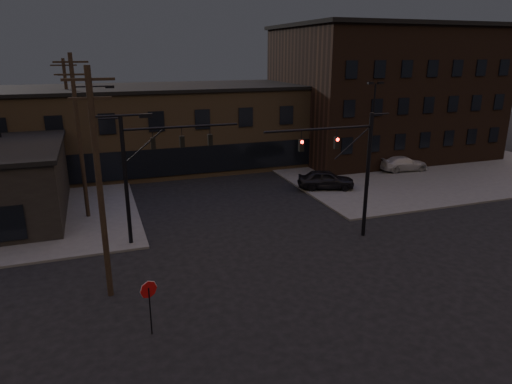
% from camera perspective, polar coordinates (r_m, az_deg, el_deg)
% --- Properties ---
extents(ground, '(140.00, 140.00, 0.00)m').
position_cam_1_polar(ground, '(24.41, 5.80, -11.16)').
color(ground, black).
rests_on(ground, ground).
extents(sidewalk_ne, '(30.00, 30.00, 0.15)m').
position_cam_1_polar(sidewalk_ne, '(53.19, 17.29, 3.89)').
color(sidewalk_ne, '#474744').
rests_on(sidewalk_ne, ground).
extents(building_row, '(40.00, 12.00, 8.00)m').
position_cam_1_polar(building_row, '(48.86, -8.28, 8.06)').
color(building_row, brown).
rests_on(building_row, ground).
extents(building_right, '(22.00, 16.00, 14.00)m').
position_cam_1_polar(building_right, '(55.36, 15.45, 11.81)').
color(building_right, black).
rests_on(building_right, ground).
extents(traffic_signal_near, '(7.12, 0.24, 8.00)m').
position_cam_1_polar(traffic_signal_near, '(28.83, 11.96, 3.51)').
color(traffic_signal_near, black).
rests_on(traffic_signal_near, ground).
extents(traffic_signal_far, '(7.12, 0.24, 8.00)m').
position_cam_1_polar(traffic_signal_far, '(28.24, -13.52, 3.29)').
color(traffic_signal_far, black).
rests_on(traffic_signal_far, ground).
extents(stop_sign, '(0.72, 0.33, 2.48)m').
position_cam_1_polar(stop_sign, '(19.92, -13.22, -12.46)').
color(stop_sign, black).
rests_on(stop_sign, ground).
extents(utility_pole_near, '(3.70, 0.28, 11.00)m').
position_cam_1_polar(utility_pole_near, '(22.07, -18.87, 1.32)').
color(utility_pole_near, black).
rests_on(utility_pole_near, ground).
extents(utility_pole_mid, '(3.70, 0.28, 11.50)m').
position_cam_1_polar(utility_pole_mid, '(33.79, -21.15, 6.76)').
color(utility_pole_mid, black).
rests_on(utility_pole_mid, ground).
extents(utility_pole_far, '(2.20, 0.28, 11.00)m').
position_cam_1_polar(utility_pole_far, '(45.75, -22.25, 8.64)').
color(utility_pole_far, black).
rests_on(utility_pole_far, ground).
extents(lot_light_a, '(1.50, 0.28, 9.14)m').
position_cam_1_polar(lot_light_a, '(40.64, 14.36, 8.06)').
color(lot_light_a, black).
rests_on(lot_light_a, ground).
extents(lot_light_b, '(1.50, 0.28, 9.14)m').
position_cam_1_polar(lot_light_b, '(48.12, 17.08, 9.18)').
color(lot_light_b, black).
rests_on(lot_light_b, ground).
extents(parked_car_lot_a, '(5.20, 3.43, 1.64)m').
position_cam_1_polar(parked_car_lot_a, '(39.92, 8.73, 1.57)').
color(parked_car_lot_a, black).
rests_on(parked_car_lot_a, sidewalk_ne).
extents(parked_car_lot_b, '(5.06, 2.38, 1.43)m').
position_cam_1_polar(parked_car_lot_b, '(47.94, 17.96, 3.41)').
color(parked_car_lot_b, '#A5A4A6').
rests_on(parked_car_lot_b, sidewalk_ne).
extents(car_crossing, '(3.18, 4.95, 1.54)m').
position_cam_1_polar(car_crossing, '(46.72, -6.20, 3.69)').
color(car_crossing, black).
rests_on(car_crossing, ground).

